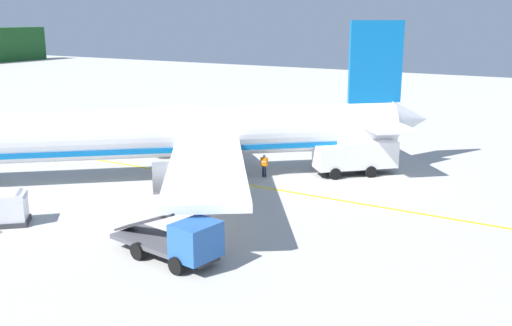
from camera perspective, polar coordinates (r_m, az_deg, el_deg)
The scene contains 6 objects.
airliner_foreground at distance 45.83m, azimuth -7.69°, elevation 2.85°, with size 30.41×33.78×11.90m.
service_truck_fuel at distance 30.17m, azimuth -7.38°, elevation -7.53°, with size 3.11×6.95×2.69m.
service_truck_baggage at distance 46.94m, azimuth 9.65°, elevation 0.69°, with size 6.01×6.20×2.67m.
cargo_container_near at distance 38.30m, azimuth -22.50°, elevation -4.11°, with size 2.49×2.49×2.06m.
crew_marshaller at distance 45.72m, azimuth 0.80°, elevation -0.07°, with size 0.32×0.62×1.76m.
apron_guide_line at distance 44.50m, azimuth -2.44°, elevation -1.86°, with size 0.30×60.00×0.01m, color yellow.
Camera 1 is at (-9.49, -11.58, 12.22)m, focal length 41.23 mm.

